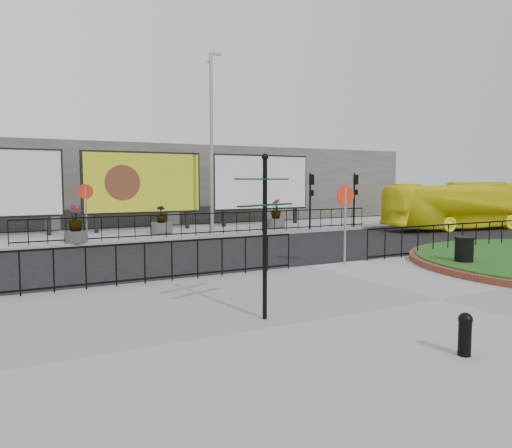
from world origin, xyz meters
TOP-DOWN VIEW (x-y plane):
  - ground at (0.00, 0.00)m, footprint 90.00×90.00m
  - pavement_near at (0.00, -5.00)m, footprint 30.00×10.00m
  - pavement_far at (0.00, 12.00)m, footprint 44.00×6.00m
  - railing_near_left at (-6.00, -0.30)m, footprint 10.00×0.10m
  - railing_near_right at (6.50, -0.30)m, footprint 9.00×0.10m
  - railing_far at (1.00, 9.30)m, footprint 18.00×0.10m
  - speed_sign_far at (-5.00, 9.40)m, footprint 0.64×0.07m
  - speed_sign_near at (1.00, -0.40)m, footprint 0.64×0.07m
  - billboard_mid at (-1.50, 12.97)m, footprint 6.20×0.31m
  - billboard_right at (5.50, 12.97)m, footprint 6.20×0.31m
  - lamp_post at (1.51, 11.00)m, footprint 0.74×0.18m
  - signal_pole_a at (6.50, 9.34)m, footprint 0.22×0.26m
  - signal_pole_b at (9.50, 9.34)m, footprint 0.22×0.26m
  - building_backdrop at (0.00, 22.00)m, footprint 40.00×10.00m
  - fingerpost_sign at (-4.19, -4.48)m, footprint 1.43×0.72m
  - bollard at (-2.53, -7.65)m, footprint 0.21×0.21m
  - litter_bin at (3.69, -2.63)m, footprint 0.57×0.57m
  - bus at (14.73, 6.34)m, footprint 9.69×3.46m
  - planter_a at (-5.44, 9.40)m, footprint 0.94×0.94m
  - planter_b at (-1.20, 11.00)m, footprint 1.06×1.06m
  - planter_c at (5.33, 11.00)m, footprint 0.99×0.99m

SIDE VIEW (x-z plane):
  - ground at x=0.00m, z-range 0.00..0.00m
  - pavement_near at x=0.00m, z-range 0.00..0.12m
  - pavement_far at x=0.00m, z-range 0.00..0.12m
  - bollard at x=-2.53m, z-range 0.15..0.81m
  - planter_b at x=-1.20m, z-range -0.14..1.25m
  - litter_bin at x=3.69m, z-range 0.12..1.08m
  - railing_near_left at x=-6.00m, z-range 0.12..1.22m
  - railing_near_right at x=6.50m, z-range 0.12..1.22m
  - railing_far at x=1.00m, z-range 0.12..1.22m
  - planter_c at x=5.33m, z-range -0.06..1.55m
  - planter_a at x=-5.44m, z-range -0.04..1.54m
  - bus at x=14.73m, z-range 0.00..2.64m
  - speed_sign_far at x=-5.00m, z-range 0.68..3.15m
  - speed_sign_near at x=1.00m, z-range 0.68..3.15m
  - fingerpost_sign at x=-4.19m, z-range 0.44..3.57m
  - signal_pole_a at x=6.50m, z-range 0.60..3.60m
  - signal_pole_b at x=9.50m, z-range 0.60..3.60m
  - building_backdrop at x=0.00m, z-range 0.00..5.00m
  - billboard_mid at x=-1.50m, z-range 0.55..4.65m
  - billboard_right at x=5.50m, z-range 0.55..4.65m
  - lamp_post at x=1.51m, z-range 0.21..9.44m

